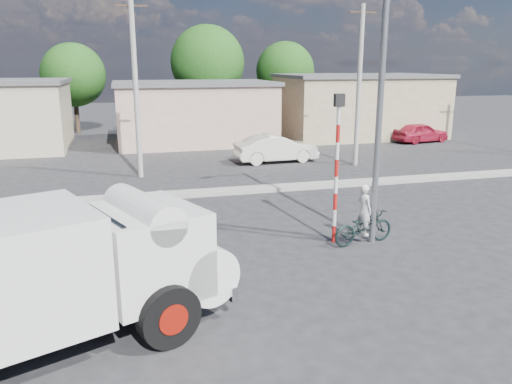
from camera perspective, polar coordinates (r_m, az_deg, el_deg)
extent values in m
plane|color=#272729|center=(12.89, -1.71, -9.18)|extent=(120.00, 120.00, 0.00)
cube|color=#99968E|center=(20.33, -6.92, -0.14)|extent=(40.00, 0.80, 0.16)
cylinder|color=black|center=(9.71, -9.91, -13.79)|extent=(1.26, 0.79, 1.21)
cylinder|color=#A2160B|center=(9.71, -9.91, -13.79)|extent=(0.70, 0.59, 0.60)
cylinder|color=black|center=(11.63, -15.27, -9.17)|extent=(1.26, 0.79, 1.21)
cylinder|color=#A2160B|center=(11.63, -15.27, -9.17)|extent=(0.70, 0.59, 0.60)
cube|color=black|center=(10.07, -23.45, -13.19)|extent=(5.24, 3.25, 0.20)
cube|color=white|center=(10.33, -12.58, -6.45)|extent=(2.69, 2.84, 1.71)
cylinder|color=white|center=(10.89, -7.94, -7.91)|extent=(1.98, 2.55, 1.21)
cylinder|color=white|center=(10.08, -12.82, -2.35)|extent=(1.57, 2.38, 0.77)
cube|color=silver|center=(11.27, -5.88, -9.50)|extent=(1.04, 2.25, 0.31)
cube|color=black|center=(9.89, -16.80, -4.62)|extent=(0.79, 1.77, 0.77)
imported|color=black|center=(15.00, 12.17, -3.93)|extent=(2.07, 1.02, 1.04)
imported|color=silver|center=(14.93, 12.22, -3.09)|extent=(0.45, 0.60, 1.50)
imported|color=white|center=(26.97, 2.29, 4.99)|extent=(4.54, 1.81, 1.47)
imported|color=#AE1B35|center=(35.65, 18.32, 6.47)|extent=(4.07, 2.14, 1.32)
cylinder|color=red|center=(15.09, 8.88, -4.74)|extent=(0.11, 0.11, 0.50)
cylinder|color=white|center=(14.93, 8.96, -2.92)|extent=(0.11, 0.11, 0.50)
cylinder|color=red|center=(14.79, 9.03, -1.07)|extent=(0.11, 0.11, 0.50)
cylinder|color=white|center=(14.67, 9.11, 0.81)|extent=(0.11, 0.11, 0.50)
cylinder|color=red|center=(14.56, 9.19, 2.72)|extent=(0.11, 0.11, 0.50)
cylinder|color=white|center=(14.47, 9.27, 4.66)|extent=(0.11, 0.11, 0.50)
cylinder|color=red|center=(14.39, 9.35, 6.62)|extent=(0.11, 0.11, 0.50)
cylinder|color=white|center=(14.34, 9.43, 8.60)|extent=(0.11, 0.11, 0.50)
cube|color=black|center=(14.30, 9.50, 10.31)|extent=(0.28, 0.18, 0.36)
cylinder|color=slate|center=(14.51, 14.09, 11.40)|extent=(0.18, 0.18, 9.00)
cube|color=tan|center=(33.98, -7.08, 8.84)|extent=(10.00, 7.00, 3.80)
cube|color=#59595B|center=(33.84, -7.19, 12.24)|extent=(10.30, 7.30, 0.24)
cube|color=tan|center=(37.55, 11.61, 9.49)|extent=(11.00, 7.00, 4.20)
cube|color=#59595B|center=(37.43, 11.78, 12.87)|extent=(11.30, 7.30, 0.24)
cylinder|color=#38281E|center=(40.78, -19.84, 8.80)|extent=(0.36, 0.36, 3.47)
sphere|color=#336D20|center=(40.64, -20.16, 12.44)|extent=(4.71, 4.71, 4.71)
cylinder|color=#38281E|center=(40.17, -5.45, 10.02)|extent=(0.36, 0.36, 4.20)
sphere|color=#336D20|center=(40.06, -5.56, 14.52)|extent=(5.70, 5.70, 5.70)
cylinder|color=#38281E|center=(43.82, 3.30, 10.06)|extent=(0.36, 0.36, 3.64)
sphere|color=#336D20|center=(43.70, 3.35, 13.63)|extent=(4.94, 4.94, 4.94)
cylinder|color=#99968E|center=(23.53, -13.57, 11.23)|extent=(0.24, 0.24, 8.00)
cube|color=#38281E|center=(23.63, -14.12, 19.97)|extent=(1.40, 0.08, 0.08)
cylinder|color=#99968E|center=(26.27, 11.68, 11.63)|extent=(0.24, 0.24, 8.00)
cube|color=#38281E|center=(26.35, 12.10, 19.46)|extent=(1.40, 0.08, 0.08)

